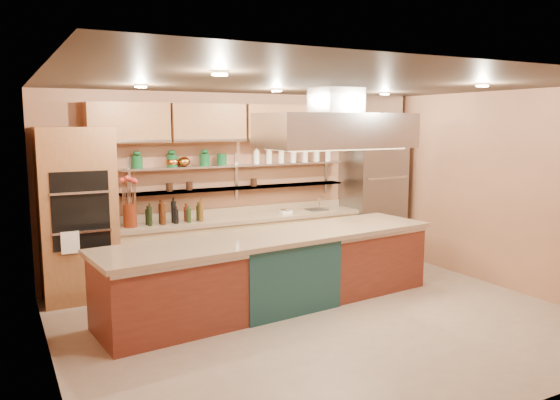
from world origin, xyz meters
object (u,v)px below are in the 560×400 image
kitchen_scale (286,210)px  green_canister (222,159)px  refrigerator (373,199)px  island (275,270)px  copper_kettle (184,162)px  flower_vase (130,216)px

kitchen_scale → green_canister: bearing=146.3°
refrigerator → island: bearing=-151.8°
island → green_canister: 2.11m
kitchen_scale → green_canister: size_ratio=1.00×
green_canister → kitchen_scale: bearing=-12.7°
refrigerator → kitchen_scale: size_ratio=12.15×
refrigerator → copper_kettle: 3.36m
island → refrigerator: bearing=22.4°
copper_kettle → flower_vase: bearing=-165.6°
island → copper_kettle: bearing=105.9°
island → flower_vase: size_ratio=13.99×
flower_vase → green_canister: green_canister is taller
island → copper_kettle: (-0.65, 1.64, 1.32)m
kitchen_scale → green_canister: green_canister is taller
refrigerator → kitchen_scale: (-1.70, 0.01, -0.07)m
flower_vase → green_canister: size_ratio=1.85×
refrigerator → island: refrigerator is taller
copper_kettle → kitchen_scale: bearing=-8.0°
flower_vase → green_canister: 1.63m
copper_kettle → green_canister: size_ratio=1.04×
refrigerator → copper_kettle: size_ratio=11.64×
refrigerator → green_canister: (-2.68, 0.23, 0.75)m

